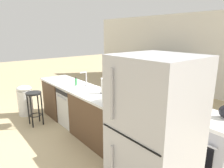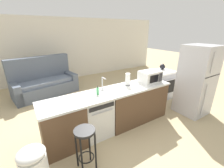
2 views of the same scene
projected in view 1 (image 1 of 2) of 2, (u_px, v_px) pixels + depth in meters
name	position (u px, v px, depth m)	size (l,w,h in m)	color
ground_plane	(82.00, 127.00, 4.28)	(24.00, 24.00, 0.00)	tan
wall_back	(200.00, 55.00, 6.31)	(10.00, 0.06, 2.60)	silver
kitchen_counter	(87.00, 113.00, 4.00)	(2.94, 0.66, 0.90)	brown
dishwasher	(75.00, 106.00, 4.36)	(0.58, 0.61, 0.84)	silver
stove_range	(203.00, 146.00, 2.74)	(0.76, 0.68, 0.90)	#A8AAB2
refrigerator	(154.00, 146.00, 1.96)	(0.72, 0.73, 1.78)	#B7B7BC
microwave	(121.00, 95.00, 3.09)	(0.50, 0.37, 0.28)	white
sink_faucet	(86.00, 80.00, 4.10)	(0.07, 0.18, 0.30)	silver
paper_towel_roll	(104.00, 86.00, 3.60)	(0.14, 0.14, 0.28)	#4C4C51
soap_bottle	(76.00, 82.00, 4.18)	(0.06, 0.06, 0.18)	#4CB266
bar_stool	(34.00, 101.00, 4.30)	(0.32, 0.32, 0.74)	black
trash_bin	(25.00, 100.00, 4.87)	(0.35, 0.35, 0.74)	white
couch	(145.00, 82.00, 6.53)	(2.13, 1.25, 1.27)	#515B6B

